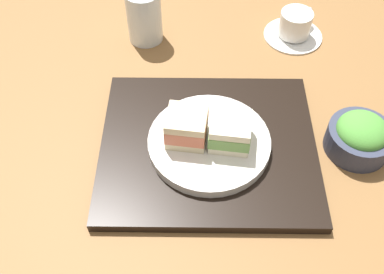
% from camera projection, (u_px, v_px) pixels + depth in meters
% --- Properties ---
extents(ground_plane, '(1.40, 1.00, 0.03)m').
position_uv_depth(ground_plane, '(187.00, 139.00, 0.84)').
color(ground_plane, brown).
extents(serving_tray, '(0.38, 0.33, 0.02)m').
position_uv_depth(serving_tray, '(208.00, 146.00, 0.80)').
color(serving_tray, black).
rests_on(serving_tray, ground_plane).
extents(sandwich_plate, '(0.21, 0.21, 0.02)m').
position_uv_depth(sandwich_plate, '(209.00, 143.00, 0.78)').
color(sandwich_plate, silver).
rests_on(sandwich_plate, serving_tray).
extents(sandwich_near, '(0.07, 0.07, 0.06)m').
position_uv_depth(sandwich_near, '(189.00, 127.00, 0.76)').
color(sandwich_near, beige).
rests_on(sandwich_near, sandwich_plate).
extents(sandwich_far, '(0.08, 0.07, 0.05)m').
position_uv_depth(sandwich_far, '(230.00, 132.00, 0.75)').
color(sandwich_far, '#EFE5C1').
rests_on(sandwich_far, sandwich_plate).
extents(salad_bowl, '(0.11, 0.11, 0.07)m').
position_uv_depth(salad_bowl, '(360.00, 136.00, 0.79)').
color(salad_bowl, '#33384C').
rests_on(salad_bowl, ground_plane).
extents(coffee_cup, '(0.13, 0.13, 0.06)m').
position_uv_depth(coffee_cup, '(295.00, 27.00, 0.99)').
color(coffee_cup, white).
rests_on(coffee_cup, ground_plane).
extents(drinking_glass, '(0.07, 0.07, 0.12)m').
position_uv_depth(drinking_glass, '(144.00, 16.00, 0.96)').
color(drinking_glass, silver).
rests_on(drinking_glass, ground_plane).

